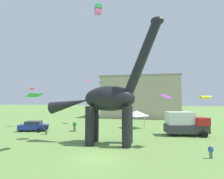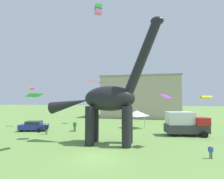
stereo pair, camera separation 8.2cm
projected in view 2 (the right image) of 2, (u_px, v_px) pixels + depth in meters
The scene contains 16 objects.
ground_plane at pixel (97, 156), 14.94m from camera, with size 240.00×240.00×0.00m, color #6B9347.
dinosaur_sculpture at pixel (109, 98), 19.35m from camera, with size 13.35×2.83×13.95m.
parked_sedan_left at pixel (34, 126), 26.97m from camera, with size 4.53×2.87×1.55m.
parked_box_truck at pixel (185, 123), 23.67m from camera, with size 5.91×3.20×3.20m.
person_photographer at pixel (211, 151), 14.42m from camera, with size 0.41×0.18×1.10m.
person_watching_child at pixel (75, 125), 26.52m from camera, with size 0.59×0.26×1.59m.
person_far_spectator at pixel (47, 128), 24.33m from camera, with size 0.57×0.25×1.52m.
festival_canopy_tent at pixel (137, 113), 29.70m from camera, with size 3.15×3.15×3.00m.
kite_high_right at pixel (207, 97), 34.73m from camera, with size 2.31×2.34×0.67m.
kite_near_low at pixel (34, 95), 17.06m from camera, with size 1.51×1.72×0.34m.
kite_near_high at pixel (100, 82), 27.05m from camera, with size 1.18×1.15×0.21m.
kite_trailing at pixel (31, 88), 31.66m from camera, with size 1.57×1.37×0.45m.
kite_high_left at pixel (98, 10), 21.85m from camera, with size 1.07×1.07×1.12m.
kite_far_right at pixel (166, 96), 18.04m from camera, with size 1.40×1.46×0.43m.
kite_apex at pixel (90, 80), 35.45m from camera, with size 1.44×1.15×1.65m.
background_building_block at pixel (140, 97), 48.40m from camera, with size 20.74×10.79×11.23m.
Camera 2 is at (4.41, -14.65, 4.97)m, focal length 27.65 mm.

